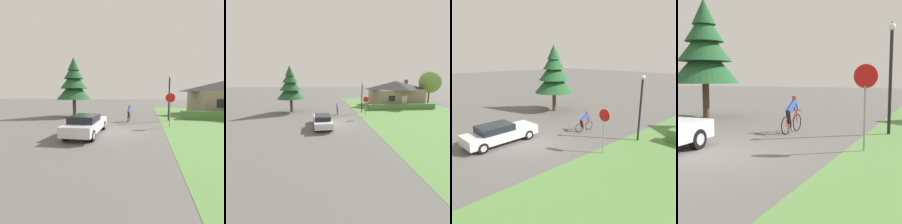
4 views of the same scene
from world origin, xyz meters
TOP-DOWN VIEW (x-y plane):
  - ground_plane at (0.00, 0.00)m, footprint 140.00×140.00m
  - cyclist at (0.60, 4.37)m, footprint 0.44×1.81m
  - stop_sign at (4.04, 2.29)m, footprint 0.76×0.07m
  - street_lamp at (4.32, 5.70)m, footprint 0.29×0.29m
  - conifer_tall_near at (-5.98, 6.87)m, footprint 3.89×3.89m

SIDE VIEW (x-z plane):
  - ground_plane at x=0.00m, z-range 0.00..0.00m
  - cyclist at x=0.60m, z-range -0.04..1.51m
  - stop_sign at x=4.04m, z-range 0.58..3.28m
  - street_lamp at x=4.32m, z-range 0.45..4.91m
  - conifer_tall_near at x=-5.98m, z-range 0.45..7.16m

